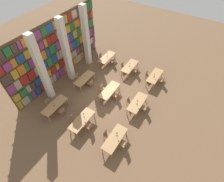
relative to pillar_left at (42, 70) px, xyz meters
name	(u,v)px	position (x,y,z in m)	size (l,w,h in m)	color
ground_plane	(109,95)	(2.76, -4.34, -3.00)	(40.00, 40.00, 0.00)	brown
bookshelf_bank	(58,51)	(2.75, 1.09, -0.37)	(10.79, 0.35, 5.50)	brown
pillar_left	(42,70)	(0.00, 0.00, 0.00)	(0.49, 0.49, 6.00)	silver
pillar_center	(66,52)	(2.76, 0.00, 0.00)	(0.49, 0.49, 6.00)	silver
pillar_right	(86,37)	(5.52, 0.00, 0.00)	(0.49, 0.49, 6.00)	silver
reading_table_0	(115,139)	(-0.89, -7.12, -2.32)	(2.23, 0.87, 0.76)	tan
chair_0	(124,144)	(-0.84, -7.84, -2.51)	(0.42, 0.40, 0.90)	olive
chair_1	(106,134)	(-0.84, -6.40, -2.51)	(0.42, 0.40, 0.90)	olive
desk_lamp_0	(117,134)	(-0.66, -7.15, -1.96)	(0.14, 0.14, 0.42)	brown
reading_table_1	(137,103)	(2.76, -7.04, -2.32)	(2.23, 0.87, 0.76)	tan
chair_2	(145,108)	(2.74, -7.76, -2.51)	(0.42, 0.40, 0.90)	olive
chair_3	(129,101)	(2.74, -6.32, -2.51)	(0.42, 0.40, 0.90)	olive
desk_lamp_1	(137,102)	(2.55, -7.09, -1.92)	(0.14, 0.14, 0.49)	brown
reading_table_2	(155,76)	(6.47, -7.00, -2.32)	(2.23, 0.87, 0.76)	tan
chair_4	(162,80)	(6.50, -7.72, -2.51)	(0.42, 0.40, 0.90)	olive
chair_5	(148,75)	(6.50, -6.28, -2.51)	(0.42, 0.40, 0.90)	olive
desk_lamp_2	(155,75)	(6.27, -7.00, -1.98)	(0.14, 0.14, 0.40)	brown
reading_table_3	(82,120)	(-0.92, -4.27, -2.32)	(2.23, 0.87, 0.76)	tan
chair_6	(89,126)	(-0.97, -4.99, -2.51)	(0.42, 0.40, 0.90)	olive
chair_7	(74,118)	(-0.97, -3.55, -2.51)	(0.42, 0.40, 0.90)	olive
desk_lamp_3	(84,115)	(-0.65, -4.29, -1.91)	(0.14, 0.14, 0.50)	brown
reading_table_4	(110,90)	(2.70, -4.40, -2.32)	(2.23, 0.87, 0.76)	tan
chair_8	(117,95)	(2.69, -5.12, -2.51)	(0.42, 0.40, 0.90)	olive
chair_9	(103,89)	(2.69, -3.68, -2.51)	(0.42, 0.40, 0.90)	olive
reading_table_5	(130,66)	(6.48, -4.36, -2.32)	(2.23, 0.87, 0.76)	tan
chair_10	(136,71)	(6.44, -5.08, -2.51)	(0.42, 0.40, 0.90)	olive
chair_11	(123,66)	(6.44, -3.64, -2.51)	(0.42, 0.40, 0.90)	olive
desk_lamp_4	(130,64)	(6.35, -4.38, -1.91)	(0.14, 0.14, 0.49)	brown
reading_table_6	(55,106)	(-0.99, -1.59, -2.32)	(2.23, 0.87, 0.76)	tan
chair_12	(62,111)	(-1.01, -2.31, -2.51)	(0.42, 0.40, 0.90)	olive
chair_13	(49,104)	(-1.01, -0.87, -2.51)	(0.42, 0.40, 0.90)	olive
desk_lamp_5	(53,104)	(-1.05, -1.62, -1.98)	(0.14, 0.14, 0.40)	brown
reading_table_7	(84,79)	(2.73, -1.65, -2.32)	(2.23, 0.87, 0.76)	tan
chair_14	(91,83)	(2.70, -2.37, -2.51)	(0.42, 0.40, 0.90)	olive
chair_15	(78,77)	(2.70, -0.93, -2.51)	(0.42, 0.40, 0.90)	olive
reading_table_8	(107,57)	(6.49, -1.65, -2.32)	(2.23, 0.87, 0.76)	tan
chair_16	(113,61)	(6.50, -2.37, -2.51)	(0.42, 0.40, 0.90)	olive
chair_17	(101,57)	(6.50, -0.93, -2.51)	(0.42, 0.40, 0.90)	olive
desk_lamp_6	(107,54)	(6.62, -1.60, -1.96)	(0.14, 0.14, 0.42)	brown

